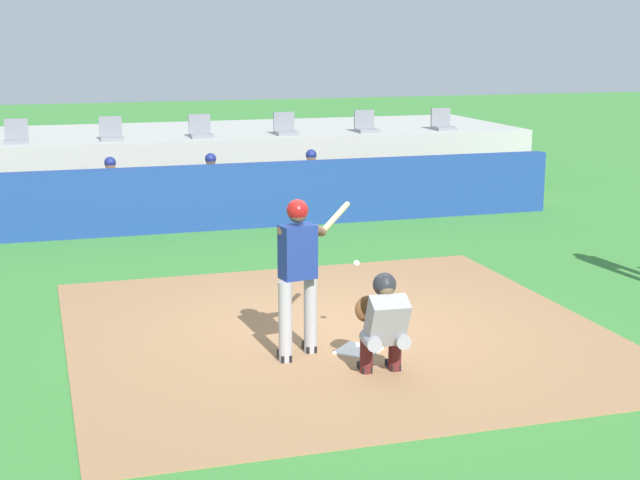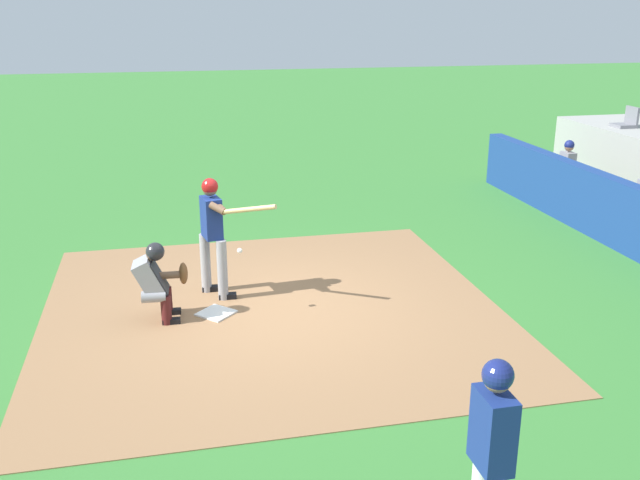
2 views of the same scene
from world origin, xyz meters
name	(u,v)px [view 1 (image 1 of 2)]	position (x,y,z in m)	size (l,w,h in m)	color
ground_plane	(337,332)	(0.00, 0.00, 0.00)	(80.00, 80.00, 0.00)	#387A33
dirt_infield	(337,331)	(0.00, 0.00, 0.01)	(6.40, 6.40, 0.01)	#936B47
home_plate	(358,350)	(0.00, -0.80, 0.02)	(0.44, 0.44, 0.02)	white
batter_at_plate	(299,267)	(-0.68, -0.74, 1.04)	(1.13, 1.02, 1.80)	#99999E
catcher_crouched	(383,320)	(0.01, -1.56, 0.61)	(0.50, 1.49, 1.13)	gray
dugout_wall	(229,197)	(0.00, 6.50, 0.60)	(13.00, 0.30, 1.20)	navy
dugout_bench	(219,207)	(0.00, 7.50, 0.23)	(11.80, 0.44, 0.45)	olive
dugout_player_1	(112,191)	(-2.05, 7.34, 0.67)	(0.49, 0.70, 1.30)	#939399
dugout_player_2	(212,186)	(-0.15, 7.34, 0.67)	(0.49, 0.70, 1.30)	#939399
dugout_player_3	(313,181)	(1.88, 7.34, 0.67)	(0.49, 0.70, 1.30)	#939399
stands_platform	(190,161)	(0.00, 10.90, 0.70)	(15.00, 4.40, 1.40)	#9E9E99
stadium_seat_1	(17,136)	(-3.71, 9.38, 1.53)	(0.46, 0.46, 0.48)	slate
stadium_seat_2	(111,134)	(-1.86, 9.38, 1.53)	(0.46, 0.46, 0.48)	slate
stadium_seat_3	(201,131)	(0.00, 9.38, 1.53)	(0.46, 0.46, 0.48)	slate
stadium_seat_4	(285,128)	(1.86, 9.38, 1.53)	(0.46, 0.46, 0.48)	slate
stadium_seat_5	(366,126)	(3.71, 9.38, 1.53)	(0.46, 0.46, 0.48)	slate
stadium_seat_6	(442,124)	(5.57, 9.38, 1.53)	(0.46, 0.46, 0.48)	slate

